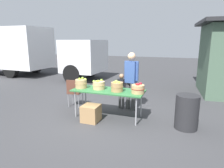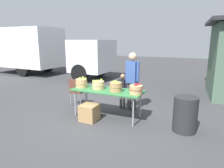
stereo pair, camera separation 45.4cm
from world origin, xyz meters
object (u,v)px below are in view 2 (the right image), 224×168
object	(u,v)px
apple_basket_green_0	(81,83)
apple_basket_red_0	(136,89)
folding_chair	(77,90)
child_customer	(123,89)
market_table	(107,92)
apple_basket_green_1	(98,85)
vendor_adult	(132,77)
trash_barrel	(185,114)
apple_basket_green_2	(116,87)
box_truck	(41,50)
produce_crate	(89,113)

from	to	relation	value
apple_basket_green_0	apple_basket_red_0	bearing A→B (deg)	-0.74
apple_basket_red_0	folding_chair	size ratio (longest dim) A/B	0.39
child_customer	folding_chair	size ratio (longest dim) A/B	1.25
market_table	apple_basket_green_0	xyz separation A→B (m)	(-0.78, -0.03, 0.17)
folding_chair	apple_basket_green_1	bearing A→B (deg)	149.92
vendor_adult	trash_barrel	world-z (taller)	vendor_adult
apple_basket_green_2	folding_chair	bearing A→B (deg)	162.06
vendor_adult	child_customer	distance (m)	0.47
child_customer	box_truck	distance (m)	7.71
box_truck	produce_crate	size ratio (longest dim) A/B	18.31
child_customer	trash_barrel	size ratio (longest dim) A/B	1.32
produce_crate	apple_basket_green_1	bearing A→B (deg)	84.97
apple_basket_green_1	apple_basket_red_0	world-z (taller)	apple_basket_red_0
apple_basket_red_0	folding_chair	distance (m)	2.19
apple_basket_green_0	trash_barrel	world-z (taller)	apple_basket_green_0
apple_basket_green_1	folding_chair	size ratio (longest dim) A/B	0.39
market_table	apple_basket_red_0	bearing A→B (deg)	-3.70
apple_basket_green_0	box_truck	world-z (taller)	box_truck
vendor_adult	box_truck	bearing A→B (deg)	-15.75
apple_basket_red_0	trash_barrel	xyz separation A→B (m)	(1.17, 0.00, -0.46)
apple_basket_green_1	box_truck	distance (m)	7.73
trash_barrel	folding_chair	bearing A→B (deg)	171.25
box_truck	folding_chair	size ratio (longest dim) A/B	9.01
market_table	apple_basket_green_1	size ratio (longest dim) A/B	5.64
produce_crate	child_customer	bearing A→B (deg)	69.01
folding_chair	produce_crate	size ratio (longest dim) A/B	2.03
apple_basket_green_1	folding_chair	xyz separation A→B (m)	(-1.02, 0.45, -0.35)
child_customer	produce_crate	distance (m)	1.33
apple_basket_green_2	box_truck	size ratio (longest dim) A/B	0.04
folding_chair	vendor_adult	bearing A→B (deg)	-176.26
apple_basket_red_0	vendor_adult	distance (m)	0.91
apple_basket_green_0	apple_basket_green_2	bearing A→B (deg)	-0.92
market_table	box_truck	size ratio (longest dim) A/B	0.25
apple_basket_green_2	apple_basket_green_0	bearing A→B (deg)	179.08
box_truck	apple_basket_green_2	bearing A→B (deg)	-32.13
apple_basket_green_1	vendor_adult	distance (m)	1.04
market_table	vendor_adult	xyz separation A→B (m)	(0.43, 0.76, 0.30)
apple_basket_green_0	box_truck	distance (m)	7.35
box_truck	trash_barrel	size ratio (longest dim) A/B	9.57
apple_basket_green_2	apple_basket_green_1	bearing A→B (deg)	173.87
apple_basket_green_1	apple_basket_green_2	xyz separation A→B (m)	(0.54, -0.06, 0.02)
apple_basket_green_1	apple_basket_green_2	distance (m)	0.54
market_table	apple_basket_red_0	distance (m)	0.82
vendor_adult	box_truck	size ratio (longest dim) A/B	0.22
folding_chair	apple_basket_red_0	bearing A→B (deg)	159.99
apple_basket_green_1	child_customer	world-z (taller)	child_customer
apple_basket_green_0	apple_basket_red_0	size ratio (longest dim) A/B	0.98
market_table	apple_basket_green_1	xyz separation A→B (m)	(-0.28, 0.01, 0.16)
box_truck	apple_basket_green_0	bearing A→B (deg)	-36.52
folding_chair	box_truck	bearing A→B (deg)	-43.60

